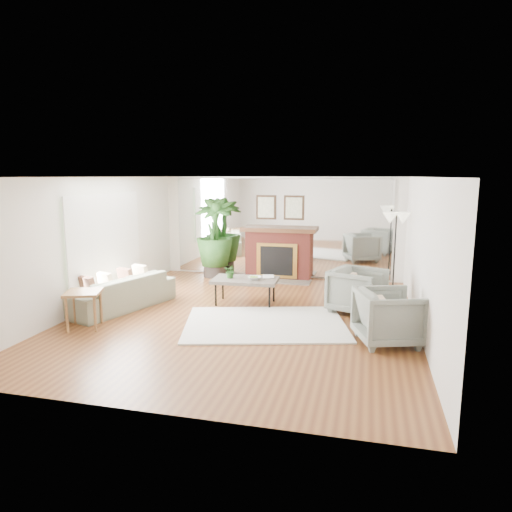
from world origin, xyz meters
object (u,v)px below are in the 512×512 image
(armchair_back, at_px, (357,291))
(armchair_front, at_px, (389,317))
(sofa, at_px, (120,292))
(side_table, at_px, (83,297))
(coffee_table, at_px, (245,281))
(fireplace, at_px, (278,252))
(floor_lamp, at_px, (396,225))
(potted_ficus, at_px, (214,235))

(armchair_back, bearing_deg, armchair_front, -140.44)
(armchair_back, bearing_deg, sofa, 121.34)
(sofa, height_order, side_table, sofa)
(coffee_table, xyz_separation_m, armchair_back, (2.18, -0.07, -0.05))
(sofa, relative_size, armchair_front, 2.40)
(fireplace, distance_m, armchair_front, 4.70)
(sofa, distance_m, armchair_front, 4.99)
(coffee_table, height_order, floor_lamp, floor_lamp)
(fireplace, distance_m, sofa, 4.10)
(fireplace, relative_size, potted_ficus, 1.03)
(fireplace, height_order, sofa, fireplace)
(fireplace, distance_m, floor_lamp, 2.96)
(armchair_back, relative_size, armchair_front, 1.00)
(coffee_table, distance_m, floor_lamp, 3.43)
(coffee_table, xyz_separation_m, armchair_front, (2.68, -1.58, -0.05))
(sofa, bearing_deg, armchair_back, 118.36)
(sofa, height_order, floor_lamp, floor_lamp)
(sofa, xyz_separation_m, armchair_back, (4.43, 0.79, 0.10))
(side_table, distance_m, floor_lamp, 6.33)
(fireplace, relative_size, side_table, 2.88)
(sofa, xyz_separation_m, floor_lamp, (5.15, 2.39, 1.18))
(coffee_table, distance_m, side_table, 3.04)
(coffee_table, height_order, potted_ficus, potted_ficus)
(side_table, bearing_deg, fireplace, 61.55)
(armchair_back, height_order, side_table, armchair_back)
(coffee_table, bearing_deg, fireplace, 85.32)
(coffee_table, distance_m, armchair_back, 2.18)
(sofa, bearing_deg, floor_lamp, 133.12)
(fireplace, bearing_deg, potted_ficus, -174.33)
(fireplace, height_order, armchair_front, fireplace)
(floor_lamp, bearing_deg, fireplace, 161.94)
(sofa, bearing_deg, side_table, 19.62)
(armchair_back, bearing_deg, potted_ficus, 78.33)
(fireplace, height_order, armchair_back, fireplace)
(armchair_front, height_order, floor_lamp, floor_lamp)
(armchair_front, bearing_deg, floor_lamp, -22.43)
(fireplace, distance_m, armchair_back, 3.18)
(fireplace, xyz_separation_m, potted_ficus, (-1.60, -0.16, 0.40))
(coffee_table, relative_size, potted_ficus, 0.66)
(sofa, distance_m, potted_ficus, 3.31)
(armchair_back, relative_size, potted_ficus, 0.46)
(armchair_back, distance_m, potted_ficus, 4.32)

